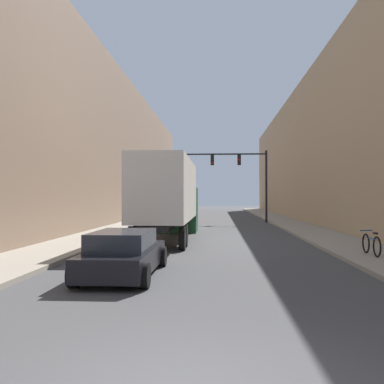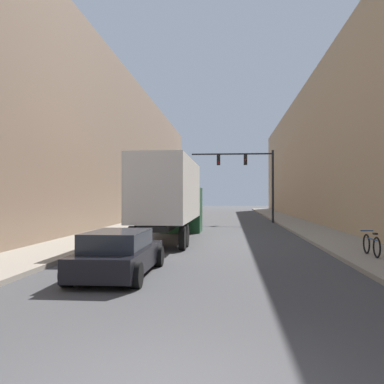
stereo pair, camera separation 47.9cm
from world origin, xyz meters
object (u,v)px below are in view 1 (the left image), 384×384
object	(u,v)px
semi_truck	(169,196)
sedan_car	(124,254)
parked_bicycle	(371,244)
traffic_signal_gantry	(246,172)

from	to	relation	value
semi_truck	sedan_car	world-z (taller)	semi_truck
sedan_car	parked_bicycle	size ratio (longest dim) A/B	2.53
traffic_signal_gantry	sedan_car	bearing A→B (deg)	-101.39
semi_truck	parked_bicycle	distance (m)	10.56
sedan_car	parked_bicycle	world-z (taller)	sedan_car
sedan_car	parked_bicycle	xyz separation A→B (m)	(8.11, 3.66, -0.08)
parked_bicycle	traffic_signal_gantry	bearing A→B (deg)	97.94
traffic_signal_gantry	parked_bicycle	size ratio (longest dim) A/B	3.89
semi_truck	sedan_car	xyz separation A→B (m)	(-0.11, -10.33, -1.64)
semi_truck	sedan_car	distance (m)	10.46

